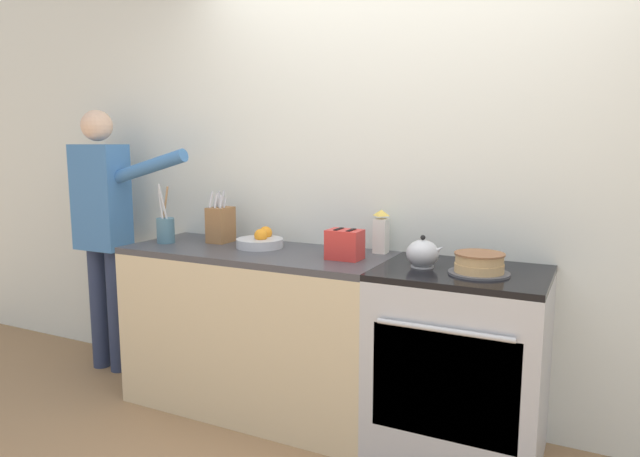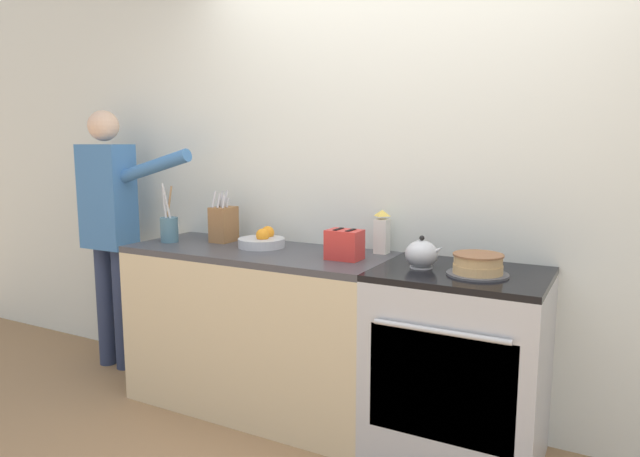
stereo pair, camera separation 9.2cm
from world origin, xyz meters
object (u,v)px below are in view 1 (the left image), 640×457
utensil_crock (166,229)px  person_baker (103,217)px  toaster (345,244)px  knife_block (221,224)px  milk_carton (381,232)px  stove_range (459,364)px  layer_cake (479,264)px  tea_kettle (423,254)px  fruit_bowl (260,241)px

utensil_crock → person_baker: (-0.59, 0.08, 0.02)m
toaster → knife_block: bearing=171.8°
utensil_crock → toaster: size_ratio=1.85×
toaster → milk_carton: bearing=65.6°
stove_range → knife_block: knife_block is taller
layer_cake → person_baker: size_ratio=0.16×
toaster → tea_kettle: bearing=-0.6°
toaster → layer_cake: bearing=-2.8°
layer_cake → person_baker: 2.40m
milk_carton → fruit_bowl: bearing=-167.6°
stove_range → milk_carton: bearing=155.5°
tea_kettle → fruit_bowl: tea_kettle is taller
layer_cake → stove_range: bearing=150.5°
fruit_bowl → toaster: (0.56, -0.09, 0.04)m
stove_range → utensil_crock: size_ratio=2.61×
utensil_crock → toaster: utensil_crock is taller
layer_cake → milk_carton: bearing=154.7°
tea_kettle → fruit_bowl: size_ratio=0.71×
milk_carton → person_baker: 1.84m
stove_range → toaster: size_ratio=4.84×
stove_range → utensil_crock: bearing=-178.2°
knife_block → toaster: (0.86, -0.12, -0.03)m
knife_block → person_baker: person_baker is taller
layer_cake → tea_kettle: tea_kettle is taller
tea_kettle → milk_carton: 0.39m
milk_carton → person_baker: (-1.83, -0.19, -0.00)m
utensil_crock → fruit_bowl: (0.58, 0.13, -0.05)m
fruit_bowl → person_baker: 1.17m
stove_range → layer_cake: (0.08, -0.05, 0.50)m
knife_block → milk_carton: 0.97m
layer_cake → utensil_crock: utensil_crock is taller
stove_range → milk_carton: size_ratio=3.92×
milk_carton → toaster: bearing=-114.4°
layer_cake → utensil_crock: bearing=-179.8°
knife_block → utensil_crock: (-0.28, -0.16, -0.03)m
knife_block → milk_carton: (0.96, 0.11, 0.00)m
utensil_crock → toaster: (1.13, 0.04, -0.01)m
utensil_crock → toaster: 1.14m
stove_range → milk_carton: 0.78m
toaster → stove_range: bearing=1.4°
knife_block → tea_kettle: bearing=-5.8°
fruit_bowl → milk_carton: 0.69m
utensil_crock → milk_carton: 1.27m
knife_block → toaster: bearing=-8.2°
fruit_bowl → toaster: size_ratio=1.40×
tea_kettle → knife_block: 1.27m
stove_range → fruit_bowl: bearing=176.3°
layer_cake → knife_block: knife_block is taller
stove_range → tea_kettle: (-0.18, -0.02, 0.52)m
utensil_crock → stove_range: bearing=1.8°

